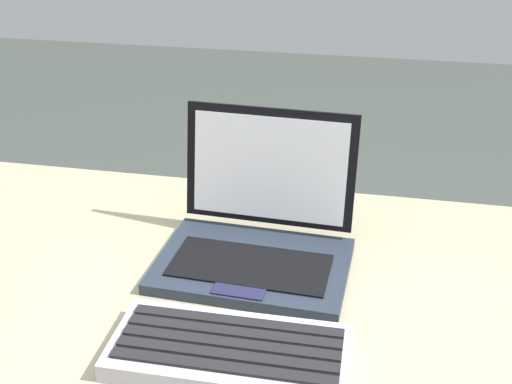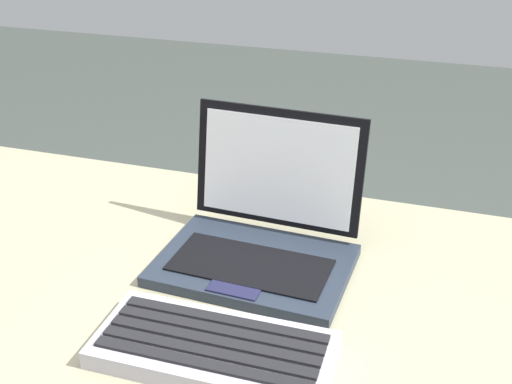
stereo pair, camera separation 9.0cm
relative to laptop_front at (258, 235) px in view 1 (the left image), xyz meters
name	(u,v)px [view 1 (the left image)]	position (x,y,z in m)	size (l,w,h in m)	color
desk	(186,327)	(-0.08, -0.11, -0.10)	(1.68, 0.72, 0.74)	tan
laptop_front	(258,235)	(0.00, 0.00, 0.00)	(0.29, 0.24, 0.21)	#242D3A
external_keyboard	(230,351)	(0.01, -0.23, -0.03)	(0.29, 0.14, 0.03)	#B6B2C2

